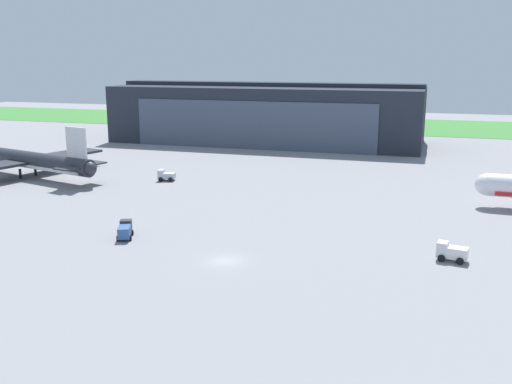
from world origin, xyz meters
TOP-DOWN VIEW (x-y plane):
  - ground_plane at (0.00, 0.00)m, footprint 440.00×440.00m
  - grass_field_strip at (0.00, 160.76)m, footprint 440.00×56.00m
  - maintenance_hangar at (-25.06, 105.41)m, footprint 92.81×32.74m
  - airliner_far_right at (-61.08, 37.58)m, footprint 44.63×38.99m
  - pushback_tractor at (27.65, 8.59)m, footprint 4.02×2.73m
  - fuel_bowser at (-29.18, 42.76)m, footprint 3.90×3.27m
  - stair_truck at (-17.12, 4.81)m, footprint 3.25×4.67m

SIDE VIEW (x-z plane):
  - ground_plane at x=0.00m, z-range 0.00..0.00m
  - grass_field_strip at x=0.00m, z-range 0.00..0.08m
  - fuel_bowser at x=-29.18m, z-range -0.01..2.34m
  - stair_truck at x=-17.12m, z-range 0.04..2.31m
  - pushback_tractor at x=27.65m, z-range 0.02..2.40m
  - airliner_far_right at x=-61.08m, z-range -2.21..9.72m
  - maintenance_hangar at x=-25.06m, z-range -0.46..17.73m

